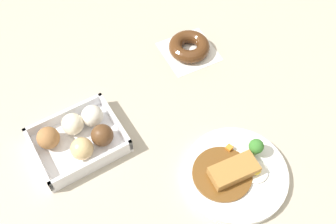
# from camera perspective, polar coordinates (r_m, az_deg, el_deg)

# --- Properties ---
(ground_plane) EXTENTS (1.60, 1.60, 0.00)m
(ground_plane) POSITION_cam_1_polar(r_m,az_deg,el_deg) (0.90, -0.43, -5.35)
(ground_plane) COLOR #B2A893
(curry_plate) EXTENTS (0.23, 0.23, 0.06)m
(curry_plate) POSITION_cam_1_polar(r_m,az_deg,el_deg) (0.87, 9.87, -8.79)
(curry_plate) COLOR white
(curry_plate) RESTS_ON ground_plane
(donut_box) EXTENTS (0.20, 0.16, 0.06)m
(donut_box) POSITION_cam_1_polar(r_m,az_deg,el_deg) (0.91, -12.95, -3.55)
(donut_box) COLOR white
(donut_box) RESTS_ON ground_plane
(chocolate_ring_donut) EXTENTS (0.15, 0.15, 0.04)m
(chocolate_ring_donut) POSITION_cam_1_polar(r_m,az_deg,el_deg) (1.07, 3.14, 9.55)
(chocolate_ring_donut) COLOR white
(chocolate_ring_donut) RESTS_ON ground_plane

